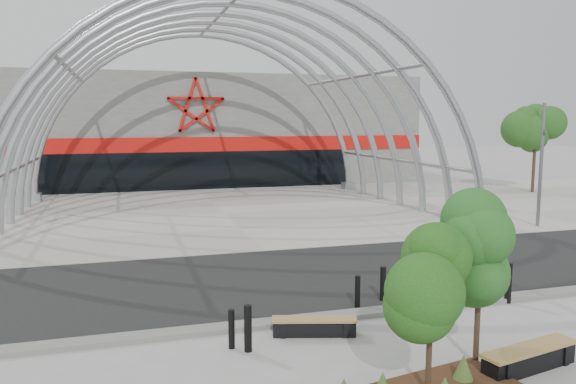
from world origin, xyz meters
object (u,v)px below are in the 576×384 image
bollard_2 (358,292)px  street_tree_1 (481,248)px  bench_1 (529,359)px  bench_0 (314,327)px  signal_pole (541,163)px  street_tree_0 (432,268)px

bollard_2 → street_tree_1: bearing=-76.3°
street_tree_1 → bench_1: (0.85, -0.51, -2.15)m
street_tree_1 → bench_0: 4.13m
signal_pole → bench_1: signal_pole is taller
street_tree_1 → street_tree_0: bearing=-150.8°
bench_1 → bollard_2: bollard_2 is taller
signal_pole → street_tree_1: (-11.28, -11.53, -0.52)m
signal_pole → bench_0: (-13.87, -9.18, -2.71)m
street_tree_1 → bench_0: (-2.59, 2.36, -2.19)m
signal_pole → bench_0: size_ratio=2.84×
signal_pole → bench_1: size_ratio=2.41×
bench_0 → bollard_2: 2.21m
street_tree_1 → bollard_2: street_tree_1 is taller
bench_0 → street_tree_1: bearing=-42.3°
bench_0 → signal_pole: bearing=33.5°
signal_pole → street_tree_0: 17.91m
bench_0 → bench_1: bearing=-39.8°
street_tree_0 → bench_1: bearing=8.8°
signal_pole → street_tree_1: signal_pole is taller
bench_1 → street_tree_1: bearing=149.0°
street_tree_0 → bollard_2: (0.68, 4.67, -1.92)m
street_tree_0 → street_tree_1: bearing=29.2°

